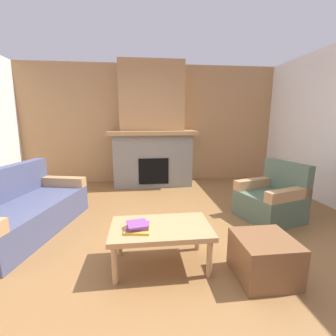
# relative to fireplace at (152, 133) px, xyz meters

# --- Properties ---
(ground) EXTENTS (9.00, 9.00, 0.00)m
(ground) POSITION_rel_fireplace_xyz_m (0.00, -2.62, -1.16)
(ground) COLOR brown
(wall_back_wood_panel) EXTENTS (6.00, 0.12, 2.70)m
(wall_back_wood_panel) POSITION_rel_fireplace_xyz_m (0.00, 0.38, 0.19)
(wall_back_wood_panel) COLOR #A87A4C
(wall_back_wood_panel) RESTS_ON ground
(fireplace) EXTENTS (1.90, 0.82, 2.70)m
(fireplace) POSITION_rel_fireplace_xyz_m (0.00, 0.00, 0.00)
(fireplace) COLOR gray
(fireplace) RESTS_ON ground
(couch) EXTENTS (1.23, 1.95, 0.85)m
(couch) POSITION_rel_fireplace_xyz_m (-1.84, -2.19, -0.88)
(couch) COLOR #474C6B
(couch) RESTS_ON ground
(armchair) EXTENTS (0.95, 0.95, 0.85)m
(armchair) POSITION_rel_fireplace_xyz_m (1.68, -2.16, -0.87)
(armchair) COLOR #4C604C
(armchair) RESTS_ON ground
(coffee_table) EXTENTS (1.00, 0.60, 0.43)m
(coffee_table) POSITION_rel_fireplace_xyz_m (-0.08, -3.13, -0.79)
(coffee_table) COLOR tan
(coffee_table) RESTS_ON ground
(ottoman) EXTENTS (0.52, 0.52, 0.40)m
(ottoman) POSITION_rel_fireplace_xyz_m (0.87, -3.42, -0.96)
(ottoman) COLOR brown
(ottoman) RESTS_ON ground
(book_stack_near_edge) EXTENTS (0.27, 0.25, 0.07)m
(book_stack_near_edge) POSITION_rel_fireplace_xyz_m (-0.31, -3.18, -0.70)
(book_stack_near_edge) COLOR gold
(book_stack_near_edge) RESTS_ON coffee_table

